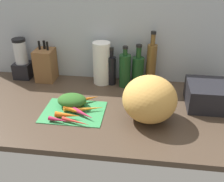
# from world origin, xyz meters

# --- Properties ---
(ground_plane) EXTENTS (1.70, 0.80, 0.03)m
(ground_plane) POSITION_xyz_m (0.00, 0.00, -0.01)
(ground_plane) COLOR #47382B
(wall_back) EXTENTS (1.70, 0.03, 0.60)m
(wall_back) POSITION_xyz_m (0.00, 0.39, 0.30)
(wall_back) COLOR #ADB7C1
(wall_back) RESTS_ON ground_plane
(cutting_board) EXTENTS (0.33, 0.25, 0.01)m
(cutting_board) POSITION_xyz_m (-0.09, -0.08, 0.00)
(cutting_board) COLOR #338C4C
(cutting_board) RESTS_ON ground_plane
(carrot_0) EXTENTS (0.13, 0.12, 0.02)m
(carrot_0) POSITION_xyz_m (-0.09, -0.04, 0.02)
(carrot_0) COLOR orange
(carrot_0) RESTS_ON cutting_board
(carrot_1) EXTENTS (0.14, 0.10, 0.03)m
(carrot_1) POSITION_xyz_m (-0.03, -0.12, 0.02)
(carrot_1) COLOR #B2264C
(carrot_1) RESTS_ON cutting_board
(carrot_2) EXTENTS (0.16, 0.06, 0.02)m
(carrot_2) POSITION_xyz_m (-0.05, -0.19, 0.02)
(carrot_2) COLOR red
(carrot_2) RESTS_ON cutting_board
(carrot_3) EXTENTS (0.13, 0.03, 0.03)m
(carrot_3) POSITION_xyz_m (-0.11, -0.15, 0.02)
(carrot_3) COLOR orange
(carrot_3) RESTS_ON cutting_board
(carrot_4) EXTENTS (0.14, 0.11, 0.03)m
(carrot_4) POSITION_xyz_m (-0.05, 0.03, 0.02)
(carrot_4) COLOR orange
(carrot_4) RESTS_ON cutting_board
(carrot_5) EXTENTS (0.11, 0.04, 0.02)m
(carrot_5) POSITION_xyz_m (-0.14, -0.19, 0.02)
(carrot_5) COLOR #B2264C
(carrot_5) RESTS_ON cutting_board
(carrot_6) EXTENTS (0.17, 0.07, 0.02)m
(carrot_6) POSITION_xyz_m (-0.02, -0.07, 0.02)
(carrot_6) COLOR orange
(carrot_6) RESTS_ON cutting_board
(carrot_7) EXTENTS (0.15, 0.08, 0.03)m
(carrot_7) POSITION_xyz_m (-0.08, -0.10, 0.02)
(carrot_7) COLOR orange
(carrot_7) RESTS_ON cutting_board
(carrot_greens_pile) EXTENTS (0.16, 0.12, 0.07)m
(carrot_greens_pile) POSITION_xyz_m (-0.11, -0.03, 0.04)
(carrot_greens_pile) COLOR #2D6023
(carrot_greens_pile) RESTS_ON cutting_board
(winter_squash) EXTENTS (0.27, 0.27, 0.24)m
(winter_squash) POSITION_xyz_m (0.31, -0.09, 0.12)
(winter_squash) COLOR gold
(winter_squash) RESTS_ON ground_plane
(knife_block) EXTENTS (0.12, 0.14, 0.26)m
(knife_block) POSITION_xyz_m (-0.38, 0.29, 0.11)
(knife_block) COLOR brown
(knife_block) RESTS_ON ground_plane
(blender_appliance) EXTENTS (0.11, 0.11, 0.27)m
(blender_appliance) POSITION_xyz_m (-0.54, 0.31, 0.12)
(blender_appliance) COLOR black
(blender_appliance) RESTS_ON ground_plane
(paper_towel_roll) EXTENTS (0.11, 0.11, 0.27)m
(paper_towel_roll) POSITION_xyz_m (-0.00, 0.30, 0.14)
(paper_towel_roll) COLOR white
(paper_towel_roll) RESTS_ON ground_plane
(bottle_0) EXTENTS (0.05, 0.05, 0.25)m
(bottle_0) POSITION_xyz_m (0.07, 0.28, 0.10)
(bottle_0) COLOR black
(bottle_0) RESTS_ON ground_plane
(bottle_1) EXTENTS (0.07, 0.07, 0.27)m
(bottle_1) POSITION_xyz_m (0.15, 0.27, 0.11)
(bottle_1) COLOR #19421E
(bottle_1) RESTS_ON ground_plane
(bottle_2) EXTENTS (0.08, 0.08, 0.27)m
(bottle_2) POSITION_xyz_m (0.23, 0.30, 0.10)
(bottle_2) COLOR #19421E
(bottle_2) RESTS_ON ground_plane
(bottle_3) EXTENTS (0.06, 0.06, 0.35)m
(bottle_3) POSITION_xyz_m (0.31, 0.31, 0.14)
(bottle_3) COLOR brown
(bottle_3) RESTS_ON ground_plane
(dish_rack) EXTENTS (0.25, 0.24, 0.13)m
(dish_rack) POSITION_xyz_m (0.64, 0.09, 0.06)
(dish_rack) COLOR black
(dish_rack) RESTS_ON ground_plane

